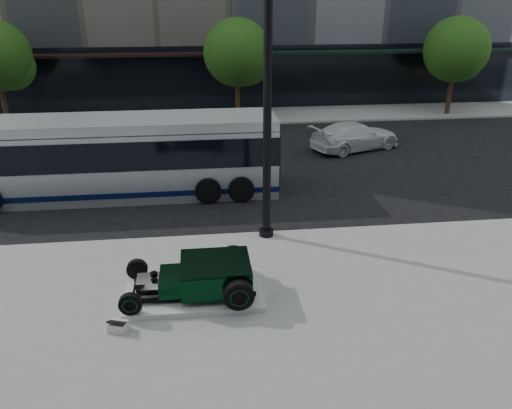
{
  "coord_description": "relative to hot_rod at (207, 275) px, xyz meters",
  "views": [
    {
      "loc": [
        -1.34,
        -16.05,
        7.18
      ],
      "look_at": [
        0.27,
        -2.3,
        1.2
      ],
      "focal_mm": 35.0,
      "sensor_mm": 36.0,
      "label": 1
    }
  ],
  "objects": [
    {
      "name": "hot_rod",
      "position": [
        0.0,
        0.0,
        0.0
      ],
      "size": [
        3.22,
        2.0,
        0.81
      ],
      "color": "black",
      "rests_on": "display_plinth"
    },
    {
      "name": "sidewalk_far",
      "position": [
        1.31,
        19.39,
        -0.64
      ],
      "size": [
        70.0,
        4.0,
        0.12
      ],
      "primitive_type": "cube",
      "color": "gray",
      "rests_on": "ground"
    },
    {
      "name": "transit_bus",
      "position": [
        -3.18,
        7.49,
        0.79
      ],
      "size": [
        12.12,
        2.88,
        2.92
      ],
      "color": "#B6BCC0",
      "rests_on": "ground"
    },
    {
      "name": "info_plaque",
      "position": [
        -2.04,
        -1.18,
        -0.45
      ],
      "size": [
        0.47,
        0.41,
        0.31
      ],
      "color": "silver",
      "rests_on": "sidewalk_near"
    },
    {
      "name": "white_sedan",
      "position": [
        7.49,
        12.08,
        -0.04
      ],
      "size": [
        4.91,
        3.34,
        1.32
      ],
      "primitive_type": "imported",
      "rotation": [
        0.0,
        0.0,
        1.93
      ],
      "color": "white",
      "rests_on": "ground"
    },
    {
      "name": "ground",
      "position": [
        1.31,
        5.39,
        -0.7
      ],
      "size": [
        120.0,
        120.0,
        0.0
      ],
      "primitive_type": "plane",
      "color": "black",
      "rests_on": "ground"
    },
    {
      "name": "street_trees",
      "position": [
        2.46,
        18.46,
        3.07
      ],
      "size": [
        29.8,
        3.8,
        5.7
      ],
      "color": "black",
      "rests_on": "sidewalk_far"
    },
    {
      "name": "lamppost",
      "position": [
        1.91,
        3.14,
        3.17
      ],
      "size": [
        0.45,
        0.45,
        8.11
      ],
      "color": "black",
      "rests_on": "sidewalk_near"
    },
    {
      "name": "display_plinth",
      "position": [
        -0.33,
        -0.0,
        -0.5
      ],
      "size": [
        3.4,
        1.8,
        0.15
      ],
      "primitive_type": "cube",
      "color": "silver",
      "rests_on": "sidewalk_near"
    }
  ]
}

